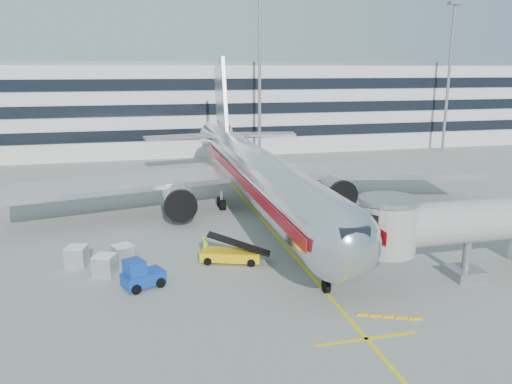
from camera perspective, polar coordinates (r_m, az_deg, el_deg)
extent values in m
plane|color=gray|center=(41.01, 3.87, -6.76)|extent=(180.00, 180.00, 0.00)
cube|color=yellow|center=(50.12, 0.43, -2.84)|extent=(0.25, 70.00, 0.01)
cube|color=yellow|center=(29.23, 12.47, -16.06)|extent=(6.00, 0.25, 0.01)
cylinder|color=silver|center=(47.19, 1.04, 1.36)|extent=(5.00, 36.00, 5.00)
sphere|color=silver|center=(30.78, 9.62, -5.74)|extent=(5.00, 5.00, 5.00)
cone|color=silver|center=(69.23, -3.83, 5.86)|extent=(5.00, 10.00, 5.00)
cube|color=black|center=(29.12, 10.87, -4.60)|extent=(1.80, 1.20, 0.90)
cube|color=#B7B7BC|center=(56.90, 12.37, 2.38)|extent=(24.95, 12.07, 0.50)
cube|color=#B7B7BC|center=(51.26, -14.79, 0.99)|extent=(24.95, 12.07, 0.50)
cylinder|color=#99999E|center=(52.02, 9.02, 0.11)|extent=(3.00, 4.20, 3.00)
cylinder|color=#99999E|center=(48.27, -8.81, -0.96)|extent=(3.00, 4.20, 3.00)
cylinder|color=black|center=(50.23, 9.89, -0.42)|extent=(3.10, 0.50, 3.10)
cylinder|color=black|center=(46.34, -8.59, -1.58)|extent=(3.10, 0.50, 3.10)
cube|color=#B7B7BC|center=(69.25, -3.96, 9.52)|extent=(0.45, 9.39, 13.72)
cube|color=#B7B7BC|center=(71.25, 0.41, 6.60)|extent=(10.41, 4.94, 0.35)
cube|color=#B7B7BC|center=(69.42, -8.48, 6.26)|extent=(10.41, 4.94, 0.35)
cylinder|color=gray|center=(33.70, 8.04, -9.94)|extent=(0.24, 0.24, 1.80)
cylinder|color=black|center=(33.88, 8.02, -10.63)|extent=(0.35, 0.90, 0.90)
cylinder|color=gray|center=(54.39, 2.68, -0.43)|extent=(0.30, 0.30, 2.00)
cylinder|color=gray|center=(52.99, -3.98, -0.83)|extent=(0.30, 0.30, 2.00)
cube|color=#B70D17|center=(47.81, 3.96, 1.86)|extent=(0.06, 38.00, 0.90)
cube|color=#B70D17|center=(46.56, -1.96, 1.56)|extent=(0.06, 38.00, 0.90)
cylinder|color=#A8A8A3|center=(37.60, 23.29, -3.07)|extent=(13.00, 3.00, 3.00)
cylinder|color=#A8A8A3|center=(34.26, 14.79, -3.97)|extent=(3.80, 3.80, 3.40)
cylinder|color=gray|center=(33.74, 14.99, -0.90)|extent=(4.00, 4.00, 0.30)
cube|color=black|center=(33.67, 12.84, -4.17)|extent=(1.40, 2.60, 2.60)
cylinder|color=gray|center=(38.39, 22.92, -6.79)|extent=(0.56, 0.56, 3.20)
cube|color=gray|center=(38.83, 22.74, -8.52)|extent=(2.20, 2.20, 0.70)
cylinder|color=black|center=(38.32, 21.64, -8.71)|extent=(0.35, 0.70, 0.70)
cylinder|color=black|center=(39.35, 23.81, -8.33)|extent=(0.35, 0.70, 0.70)
cube|color=silver|center=(95.52, -6.71, 9.63)|extent=(150.00, 24.00, 15.00)
cube|color=black|center=(83.93, -5.60, 6.68)|extent=(150.00, 0.30, 1.80)
cube|color=black|center=(83.52, -5.66, 9.40)|extent=(150.00, 0.30, 1.80)
cube|color=black|center=(83.31, -5.73, 12.15)|extent=(150.00, 0.30, 1.80)
cube|color=gray|center=(95.27, -6.84, 14.32)|extent=(150.00, 24.00, 0.60)
cylinder|color=gray|center=(81.01, 0.41, 12.52)|extent=(0.50, 0.50, 25.00)
cylinder|color=gray|center=(95.19, 21.14, 11.82)|extent=(0.50, 0.50, 25.00)
cube|color=gray|center=(95.78, 21.84, 19.41)|extent=(2.40, 1.20, 0.50)
cube|color=#E6AF09|center=(38.53, -2.89, -7.22)|extent=(4.84, 3.06, 0.72)
cube|color=black|center=(38.21, -2.90, -5.92)|extent=(4.88, 2.65, 1.58)
cylinder|color=black|center=(39.55, -5.12, -7.09)|extent=(0.68, 0.48, 0.62)
cylinder|color=black|center=(38.23, -5.52, -7.86)|extent=(0.68, 0.48, 0.62)
cylinder|color=black|center=(39.10, -0.31, -7.29)|extent=(0.68, 0.48, 0.62)
cylinder|color=black|center=(37.76, -0.54, -8.08)|extent=(0.68, 0.48, 0.62)
cube|color=#0D3799|center=(35.15, -12.75, -9.59)|extent=(3.14, 2.52, 0.88)
cube|color=#0D3799|center=(34.60, -13.72, -8.46)|extent=(1.66, 1.81, 1.08)
cube|color=black|center=(34.47, -13.75, -7.93)|extent=(1.49, 1.59, 0.10)
cylinder|color=black|center=(35.58, -14.53, -9.92)|extent=(0.75, 0.54, 0.68)
cylinder|color=black|center=(34.33, -13.56, -10.76)|extent=(0.75, 0.54, 0.68)
cylinder|color=black|center=(36.21, -11.93, -9.34)|extent=(0.75, 0.54, 0.68)
cylinder|color=black|center=(34.98, -10.88, -10.13)|extent=(0.75, 0.54, 0.68)
cube|color=#BABCC2|center=(37.77, -16.89, -8.02)|extent=(1.83, 1.83, 1.46)
cube|color=white|center=(37.50, -16.97, -6.96)|extent=(1.83, 1.83, 0.05)
cube|color=#BABCC2|center=(40.08, -19.80, -6.95)|extent=(1.74, 1.74, 1.49)
cube|color=white|center=(39.83, -19.88, -5.92)|extent=(1.74, 1.74, 0.06)
cube|color=#BABCC2|center=(39.51, -14.96, -6.93)|extent=(1.83, 1.83, 1.42)
cube|color=white|center=(39.27, -15.02, -5.94)|extent=(1.83, 1.83, 0.05)
imported|color=#9BF81A|center=(39.39, -5.81, -6.29)|extent=(0.72, 0.78, 1.79)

